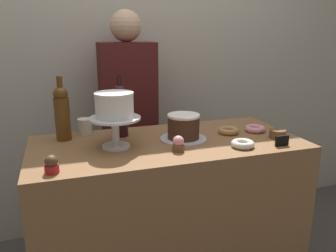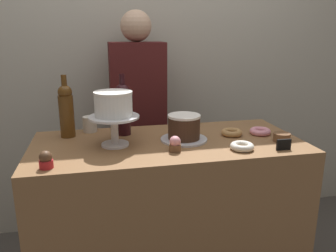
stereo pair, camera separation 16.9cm
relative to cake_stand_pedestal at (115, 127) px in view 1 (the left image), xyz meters
name	(u,v)px [view 1 (the left image)]	position (x,y,z in m)	size (l,w,h in m)	color
back_wall	(129,55)	(0.27, 0.90, 0.27)	(6.00, 0.05, 2.60)	#BCB7A8
display_counter	(168,223)	(0.27, 0.01, -0.57)	(1.35, 0.63, 0.93)	brown
cake_stand_pedestal	(115,127)	(0.00, 0.00, 0.00)	(0.24, 0.24, 0.15)	silver
white_layer_cake	(114,105)	(0.00, 0.00, 0.11)	(0.18, 0.18, 0.12)	white
silver_serving_platter	(184,139)	(0.35, 0.01, -0.10)	(0.24, 0.24, 0.01)	silver
chocolate_round_cake	(184,126)	(0.35, 0.01, -0.03)	(0.16, 0.16, 0.12)	#3D2619
wine_bottle_dark_red	(120,109)	(0.06, 0.18, 0.04)	(0.08, 0.08, 0.33)	black
wine_bottle_amber	(62,112)	(-0.23, 0.20, 0.04)	(0.08, 0.08, 0.33)	#5B3814
cupcake_chocolate	(51,165)	(-0.29, -0.23, -0.07)	(0.06, 0.06, 0.07)	red
cupcake_strawberry	(179,144)	(0.27, -0.14, -0.07)	(0.06, 0.06, 0.07)	brown
donut_sugar	(243,144)	(0.58, -0.19, -0.09)	(0.11, 0.11, 0.03)	silver
donut_pink	(255,129)	(0.78, 0.03, -0.09)	(0.11, 0.11, 0.03)	pink
donut_maple	(228,131)	(0.62, 0.04, -0.09)	(0.11, 0.11, 0.03)	#B27F47
cookie_stack	(277,134)	(0.82, -0.11, -0.08)	(0.08, 0.08, 0.04)	brown
price_sign_chalkboard	(282,141)	(0.77, -0.23, -0.08)	(0.07, 0.01, 0.05)	black
coffee_cup_ceramic	(85,126)	(-0.12, 0.27, -0.06)	(0.08, 0.08, 0.09)	silver
barista_figure	(129,127)	(0.20, 0.66, -0.19)	(0.36, 0.22, 1.60)	black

